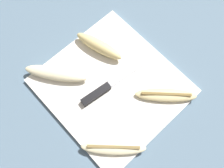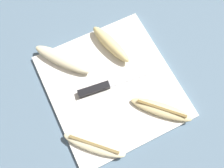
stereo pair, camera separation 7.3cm
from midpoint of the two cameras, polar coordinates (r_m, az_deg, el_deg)
ground_plane at (r=0.75m, az=-2.76°, el=-0.96°), size 4.00×4.00×0.00m
cutting_board at (r=0.75m, az=-2.78°, el=-0.80°), size 0.37×0.35×0.01m
knife at (r=0.73m, az=-5.04°, el=-1.78°), size 0.05×0.21×0.02m
banana_golden_short at (r=0.78m, az=-5.57°, el=7.89°), size 0.16×0.08×0.04m
banana_bright_far at (r=0.76m, az=-14.81°, el=1.86°), size 0.17×0.14×0.03m
banana_pale_long at (r=0.69m, az=-2.76°, el=-14.04°), size 0.15×0.15×0.02m
banana_mellow_near at (r=0.73m, az=8.88°, el=-2.80°), size 0.15×0.15×0.02m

